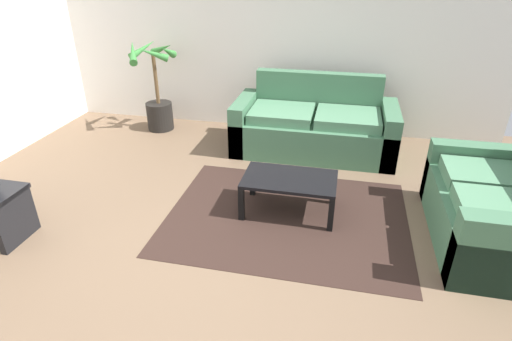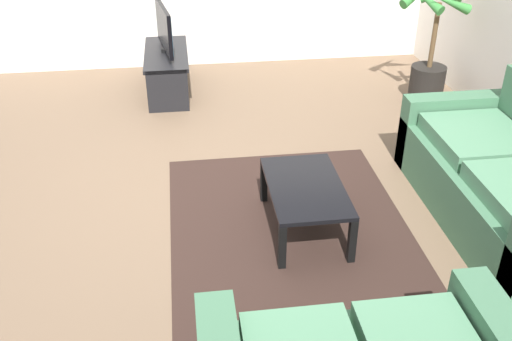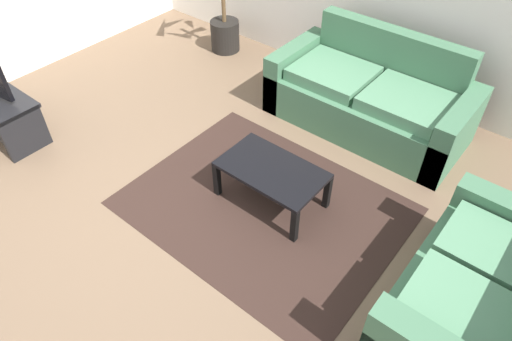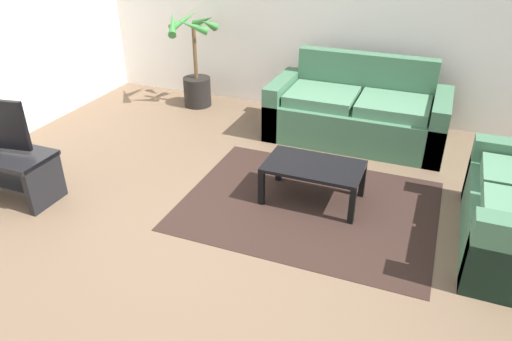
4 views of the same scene
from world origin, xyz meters
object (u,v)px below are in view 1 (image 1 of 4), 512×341
Objects in this scene: couch_main at (314,128)px; coffee_table at (290,183)px; couch_loveseat at (498,212)px; potted_palm at (157,97)px.

couch_main reaches higher than coffee_table.
potted_palm reaches higher than couch_loveseat.
potted_palm is at bearing 173.03° from couch_main.
couch_loveseat is 1.75m from coffee_table.
coffee_table is 0.70× the size of potted_palm.
potted_palm is (-2.08, 1.73, 0.15)m from coffee_table.
coffee_table is (-0.09, -1.46, 0.01)m from couch_main.
potted_palm reaches higher than couch_main.
potted_palm is at bearing 154.61° from couch_loveseat.
potted_palm is (-2.17, 0.27, 0.16)m from couch_main.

